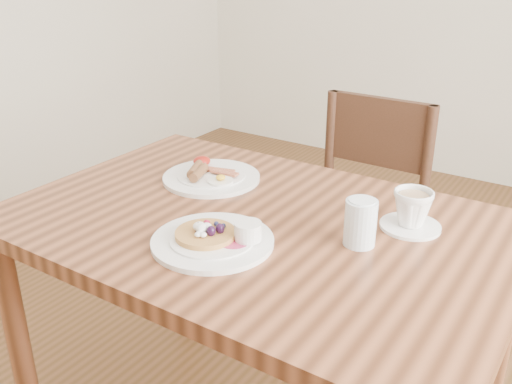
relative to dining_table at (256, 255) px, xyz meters
The scene contains 6 objects.
dining_table is the anchor object (origin of this frame).
chair_far 0.67m from the dining_table, 90.86° to the left, with size 0.42×0.42×0.88m.
pancake_plate 0.19m from the dining_table, 92.28° to the right, with size 0.27×0.27×0.06m.
breakfast_plate 0.30m from the dining_table, 150.80° to the left, with size 0.27×0.27×0.04m.
teacup_saucer 0.39m from the dining_table, 26.16° to the left, with size 0.14×0.14×0.09m.
water_glass 0.30m from the dining_table, ahead, with size 0.07×0.07×0.10m, color silver.
Camera 1 is at (0.68, -1.02, 1.35)m, focal length 40.00 mm.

